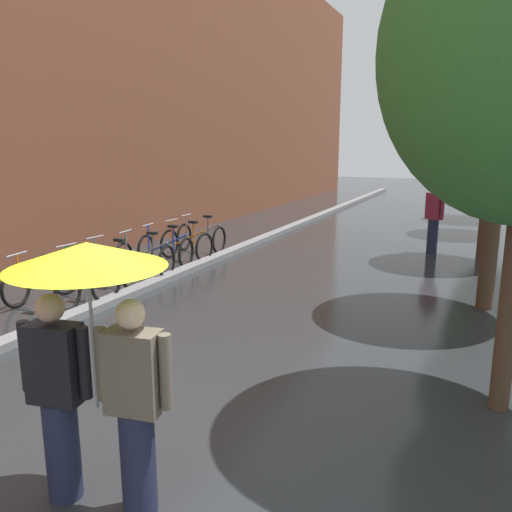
% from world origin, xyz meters
% --- Properties ---
extents(ground_plane, '(80.00, 80.00, 0.00)m').
position_xyz_m(ground_plane, '(0.00, 0.00, 0.00)').
color(ground_plane, '#26282B').
extents(building_facade, '(8.00, 36.00, 9.95)m').
position_xyz_m(building_facade, '(-10.00, 10.00, 4.98)').
color(building_facade, brown).
rests_on(building_facade, ground).
extents(kerb_strip, '(0.30, 36.00, 0.12)m').
position_xyz_m(kerb_strip, '(-3.20, 10.00, 0.06)').
color(kerb_strip, slate).
rests_on(kerb_strip, ground).
extents(street_tree_1, '(2.71, 2.71, 5.11)m').
position_xyz_m(street_tree_1, '(2.70, 5.97, 3.68)').
color(street_tree_1, '#473323').
rests_on(street_tree_1, ground).
extents(street_tree_2, '(2.51, 2.51, 4.91)m').
position_xyz_m(street_tree_2, '(2.58, 9.93, 3.49)').
color(street_tree_2, '#473323').
rests_on(street_tree_2, ground).
extents(street_tree_3, '(2.51, 2.51, 4.95)m').
position_xyz_m(street_tree_3, '(2.79, 14.28, 3.46)').
color(street_tree_3, '#473323').
rests_on(street_tree_3, ground).
extents(street_tree_4, '(2.84, 2.84, 5.05)m').
position_xyz_m(street_tree_4, '(2.96, 17.76, 3.48)').
color(street_tree_4, '#473323').
rests_on(street_tree_4, ground).
extents(parked_bicycle_0, '(1.17, 0.85, 0.96)m').
position_xyz_m(parked_bicycle_0, '(-3.99, 2.81, 0.38)').
color(parked_bicycle_0, black).
rests_on(parked_bicycle_0, ground).
extents(parked_bicycle_1, '(1.14, 0.79, 0.96)m').
position_xyz_m(parked_bicycle_1, '(-3.81, 3.64, 0.38)').
color(parked_bicycle_1, black).
rests_on(parked_bicycle_1, ground).
extents(parked_bicycle_2, '(1.12, 0.76, 0.96)m').
position_xyz_m(parked_bicycle_2, '(-3.91, 4.50, 0.38)').
color(parked_bicycle_2, black).
rests_on(parked_bicycle_2, ground).
extents(parked_bicycle_3, '(1.15, 0.81, 0.96)m').
position_xyz_m(parked_bicycle_3, '(-3.80, 5.37, 0.38)').
color(parked_bicycle_3, black).
rests_on(parked_bicycle_3, ground).
extents(parked_bicycle_4, '(1.14, 0.80, 0.96)m').
position_xyz_m(parked_bicycle_4, '(-3.91, 6.30, 0.38)').
color(parked_bicycle_4, black).
rests_on(parked_bicycle_4, ground).
extents(parked_bicycle_5, '(1.13, 0.78, 0.96)m').
position_xyz_m(parked_bicycle_5, '(-3.84, 7.05, 0.38)').
color(parked_bicycle_5, black).
rests_on(parked_bicycle_5, ground).
extents(parked_bicycle_6, '(1.09, 0.72, 0.96)m').
position_xyz_m(parked_bicycle_6, '(-4.00, 8.02, 0.38)').
color(parked_bicycle_6, black).
rests_on(parked_bicycle_6, ground).
extents(couple_under_umbrella, '(1.22, 1.12, 2.05)m').
position_xyz_m(couple_under_umbrella, '(0.11, -0.47, 1.37)').
color(couple_under_umbrella, '#1E233D').
rests_on(couple_under_umbrella, ground).
extents(pedestrian_walking_midground, '(0.49, 0.42, 1.75)m').
position_xyz_m(pedestrian_walking_midground, '(1.40, 10.29, 0.89)').
color(pedestrian_walking_midground, '#1E233D').
rests_on(pedestrian_walking_midground, ground).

